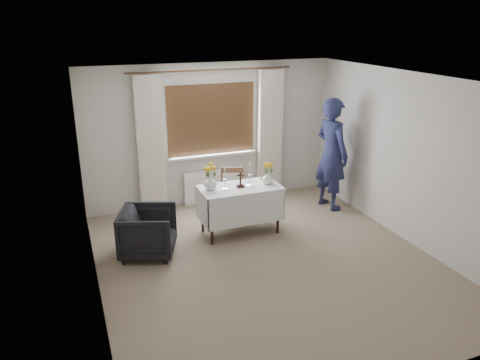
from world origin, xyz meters
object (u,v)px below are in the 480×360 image
(armchair, at_px, (148,232))
(wooden_cross, at_px, (240,179))
(flower_vase_left, at_px, (210,183))
(flower_vase_right, at_px, (268,178))
(wooden_chair, at_px, (232,195))
(person, at_px, (332,154))
(altar_table, at_px, (240,210))

(armchair, bearing_deg, wooden_cross, -62.24)
(armchair, relative_size, flower_vase_left, 3.59)
(armchair, height_order, flower_vase_right, flower_vase_right)
(wooden_chair, height_order, flower_vase_right, flower_vase_right)
(armchair, xyz_separation_m, wooden_cross, (1.48, 0.20, 0.55))
(person, height_order, flower_vase_right, person)
(altar_table, xyz_separation_m, flower_vase_left, (-0.45, 0.06, 0.49))
(armchair, xyz_separation_m, person, (3.33, 0.62, 0.63))
(altar_table, relative_size, wooden_cross, 4.78)
(person, bearing_deg, armchair, 90.66)
(wooden_cross, bearing_deg, altar_table, 160.88)
(person, bearing_deg, flower_vase_right, 97.43)
(wooden_chair, bearing_deg, armchair, -133.33)
(wooden_chair, distance_m, armchair, 1.68)
(armchair, relative_size, person, 0.39)
(wooden_cross, xyz_separation_m, flower_vase_left, (-0.46, 0.07, -0.02))
(wooden_chair, relative_size, flower_vase_left, 4.16)
(person, bearing_deg, altar_table, 92.89)
(wooden_cross, height_order, flower_vase_right, wooden_cross)
(altar_table, distance_m, wooden_cross, 0.51)
(armchair, xyz_separation_m, flower_vase_left, (1.02, 0.26, 0.52))
(armchair, height_order, wooden_cross, wooden_cross)
(armchair, bearing_deg, altar_table, -62.14)
(flower_vase_left, bearing_deg, wooden_cross, -8.13)
(altar_table, height_order, armchair, altar_table)
(altar_table, distance_m, flower_vase_right, 0.66)
(person, distance_m, flower_vase_left, 2.34)
(wooden_cross, distance_m, flower_vase_right, 0.45)
(armchair, distance_m, flower_vase_right, 2.00)
(wooden_chair, height_order, armchair, wooden_chair)
(wooden_chair, distance_m, person, 1.89)
(armchair, bearing_deg, wooden_chair, -45.01)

